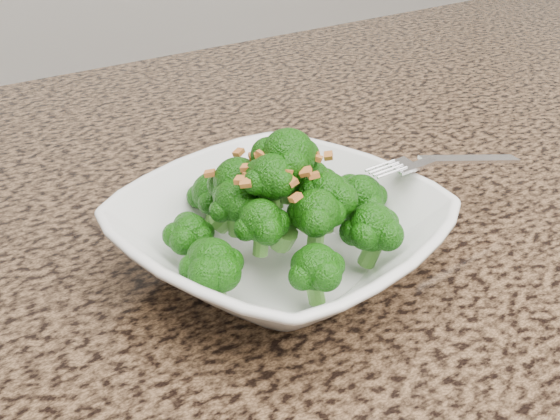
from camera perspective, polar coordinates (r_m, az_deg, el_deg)
granite_counter at (r=0.59m, az=7.95°, el=-2.76°), size 1.64×1.04×0.03m
bowl at (r=0.51m, az=0.00°, el=-2.17°), size 0.28×0.28×0.06m
broccoli_pile at (r=0.48m, az=0.00°, el=3.98°), size 0.20×0.20×0.07m
garlic_topping at (r=0.47m, az=0.00°, el=7.99°), size 0.12×0.12×0.01m
fork at (r=0.55m, az=11.73°, el=3.75°), size 0.17×0.04×0.01m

